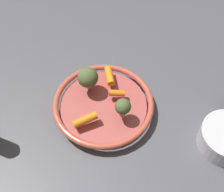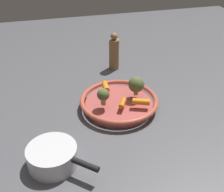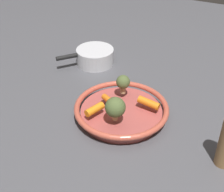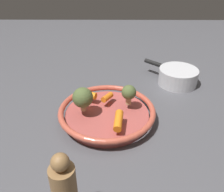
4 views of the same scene
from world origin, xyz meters
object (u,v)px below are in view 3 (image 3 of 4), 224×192
object	(u,v)px
baby_carrot_left	(108,100)
broccoli_floret_small	(115,107)
serving_bowl	(121,111)
saucepan	(95,56)
baby_carrot_back	(149,103)
broccoli_floret_large	(123,82)
baby_carrot_right	(95,109)

from	to	relation	value
baby_carrot_left	broccoli_floret_small	world-z (taller)	broccoli_floret_small
serving_bowl	saucepan	bearing A→B (deg)	131.13
baby_carrot_back	saucepan	distance (m)	0.37
baby_carrot_left	broccoli_floret_large	size ratio (longest dim) A/B	0.72
serving_bowl	baby_carrot_left	xyz separation A→B (m)	(-0.04, -0.00, 0.03)
baby_carrot_left	baby_carrot_right	xyz separation A→B (m)	(-0.01, -0.06, 0.00)
baby_carrot_right	broccoli_floret_large	world-z (taller)	broccoli_floret_large
baby_carrot_left	serving_bowl	bearing A→B (deg)	2.42
serving_bowl	baby_carrot_back	bearing A→B (deg)	23.76
serving_bowl	baby_carrot_left	world-z (taller)	baby_carrot_left
serving_bowl	broccoli_floret_small	size ratio (longest dim) A/B	4.00
baby_carrot_left	baby_carrot_back	bearing A→B (deg)	16.14
baby_carrot_right	saucepan	xyz separation A→B (m)	(-0.16, 0.31, -0.02)
broccoli_floret_large	serving_bowl	bearing A→B (deg)	-69.88
baby_carrot_right	broccoli_floret_large	bearing A→B (deg)	75.01
baby_carrot_back	serving_bowl	bearing A→B (deg)	-156.24
serving_bowl	baby_carrot_right	world-z (taller)	baby_carrot_right
broccoli_floret_large	baby_carrot_right	bearing A→B (deg)	-104.99
baby_carrot_back	broccoli_floret_small	xyz separation A→B (m)	(-0.06, -0.10, 0.03)
serving_bowl	broccoli_floret_small	xyz separation A→B (m)	(0.01, -0.07, 0.06)
baby_carrot_left	baby_carrot_right	distance (m)	0.06
broccoli_floret_small	saucepan	xyz separation A→B (m)	(-0.23, 0.32, -0.05)
baby_carrot_right	broccoli_floret_large	distance (m)	0.13
baby_carrot_back	baby_carrot_left	world-z (taller)	baby_carrot_back
baby_carrot_back	broccoli_floret_small	size ratio (longest dim) A/B	0.93
baby_carrot_right	serving_bowl	bearing A→B (deg)	47.71
baby_carrot_back	saucepan	xyz separation A→B (m)	(-0.29, 0.22, -0.02)
broccoli_floret_small	serving_bowl	bearing A→B (deg)	98.30
baby_carrot_right	broccoli_floret_small	world-z (taller)	broccoli_floret_small
broccoli_floret_large	broccoli_floret_small	bearing A→B (deg)	-75.77
serving_bowl	baby_carrot_left	size ratio (longest dim) A/B	6.44
broccoli_floret_large	saucepan	distance (m)	0.28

